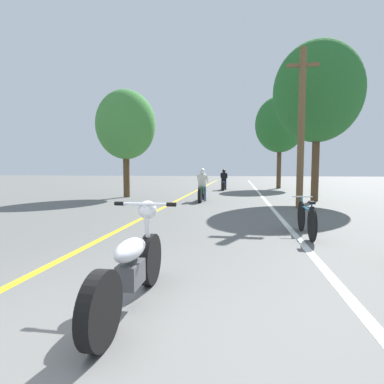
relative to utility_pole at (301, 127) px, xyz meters
name	(u,v)px	position (x,y,z in m)	size (l,w,h in m)	color
ground_plane	(100,352)	(-3.26, -9.20, -2.93)	(120.00, 120.00, 0.00)	#60605E
lane_stripe_center	(183,197)	(-4.96, 3.53, -2.93)	(0.14, 48.00, 0.01)	yellow
lane_stripe_edge	(264,199)	(-0.96, 3.53, -2.93)	(0.14, 48.00, 0.01)	white
utility_pole	(301,127)	(0.00, 0.00, 0.00)	(1.10, 0.24, 5.69)	brown
roadside_tree_right_near	(318,92)	(1.17, 2.73, 1.85)	(3.80, 3.42, 6.98)	#513A23
roadside_tree_right_far	(280,125)	(0.76, 11.74, 1.77)	(3.58, 3.23, 6.78)	#513A23
roadside_tree_left	(126,125)	(-7.85, 3.28, 0.71)	(3.01, 2.71, 5.40)	#513A23
motorcycle_foreground	(132,265)	(-3.27, -8.41, -2.49)	(0.74, 1.98, 1.06)	black
motorcycle_rider_lead	(202,189)	(-3.80, 2.01, -2.38)	(0.50, 2.18, 1.46)	black
motorcycle_rider_far	(224,182)	(-3.20, 9.39, -2.39)	(0.50, 2.06, 1.42)	black
bicycle_parked	(306,219)	(-0.75, -4.68, -2.55)	(0.44, 1.74, 0.82)	black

